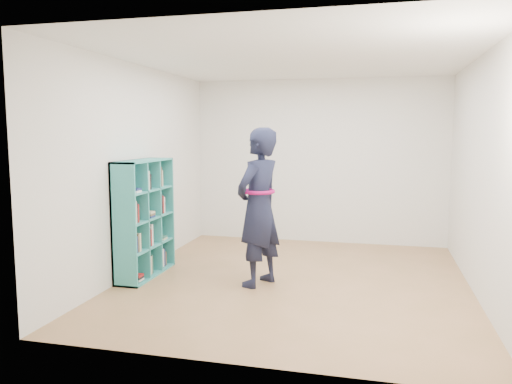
# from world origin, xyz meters

# --- Properties ---
(floor) EXTENTS (4.50, 4.50, 0.00)m
(floor) POSITION_xyz_m (0.00, 0.00, 0.00)
(floor) COLOR olive
(floor) RESTS_ON ground
(ceiling) EXTENTS (4.50, 4.50, 0.00)m
(ceiling) POSITION_xyz_m (0.00, 0.00, 2.60)
(ceiling) COLOR white
(ceiling) RESTS_ON wall_back
(wall_left) EXTENTS (0.02, 4.50, 2.60)m
(wall_left) POSITION_xyz_m (-2.00, 0.00, 1.30)
(wall_left) COLOR silver
(wall_left) RESTS_ON floor
(wall_right) EXTENTS (0.02, 4.50, 2.60)m
(wall_right) POSITION_xyz_m (2.00, 0.00, 1.30)
(wall_right) COLOR silver
(wall_right) RESTS_ON floor
(wall_back) EXTENTS (4.00, 0.02, 2.60)m
(wall_back) POSITION_xyz_m (0.00, 2.25, 1.30)
(wall_back) COLOR silver
(wall_back) RESTS_ON floor
(wall_front) EXTENTS (4.00, 0.02, 2.60)m
(wall_front) POSITION_xyz_m (0.00, -2.25, 1.30)
(wall_front) COLOR silver
(wall_front) RESTS_ON floor
(bookshelf) EXTENTS (0.31, 1.08, 1.43)m
(bookshelf) POSITION_xyz_m (-1.86, -0.20, 0.70)
(bookshelf) COLOR teal
(bookshelf) RESTS_ON floor
(person) EXTENTS (0.66, 0.78, 1.82)m
(person) POSITION_xyz_m (-0.38, -0.24, 0.91)
(person) COLOR black
(person) RESTS_ON floor
(smartphone) EXTENTS (0.03, 0.12, 0.15)m
(smartphone) POSITION_xyz_m (-0.49, -0.09, 1.03)
(smartphone) COLOR silver
(smartphone) RESTS_ON person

